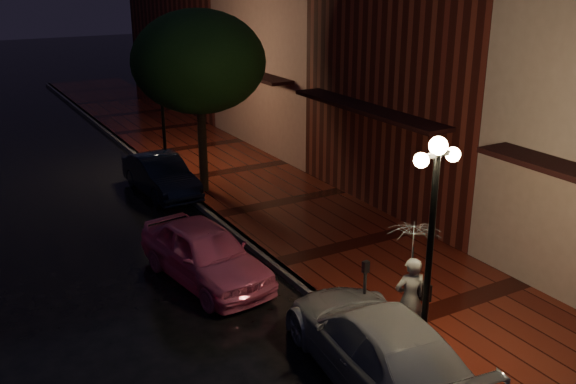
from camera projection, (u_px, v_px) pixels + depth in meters
ground at (276, 268)px, 16.00m from camera, size 120.00×120.00×0.00m
sidewalk at (350, 247)px, 17.03m from camera, size 4.50×60.00×0.15m
curb at (276, 265)px, 15.97m from camera, size 0.25×60.00×0.15m
storefront_mid at (449, 24)px, 19.09m from camera, size 5.00×8.00×11.00m
storefront_far at (308, 35)px, 25.97m from camera, size 5.00×8.00×9.00m
storefront_extra at (210, 9)px, 33.99m from camera, size 5.00×12.00×10.00m
streetlamp_near at (431, 240)px, 11.21m from camera, size 0.96×0.36×4.31m
streetlamp_far at (162, 102)px, 22.66m from camera, size 0.96×0.36×4.31m
street_tree at (199, 65)px, 19.78m from camera, size 4.16×4.16×5.80m
pink_car at (205, 253)px, 15.17m from camera, size 2.23×4.35×1.42m
navy_car at (161, 175)px, 21.05m from camera, size 1.54×3.93×1.27m
silver_car at (377, 344)px, 11.51m from camera, size 2.59×5.10×1.42m
woman_with_umbrella at (412, 264)px, 12.18m from camera, size 1.02×1.04×2.45m
parking_meter at (365, 287)px, 12.91m from camera, size 0.14×0.11×1.43m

